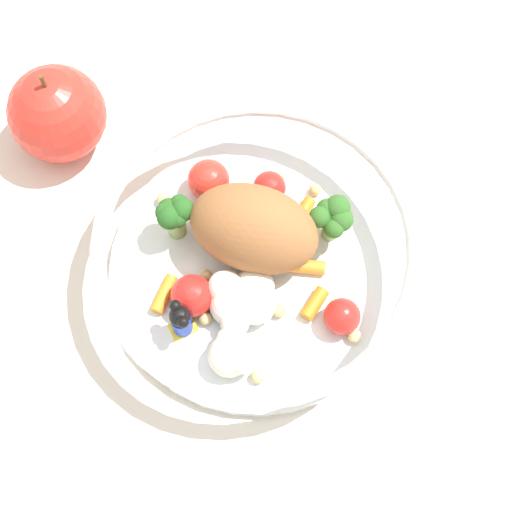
{
  "coord_description": "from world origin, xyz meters",
  "views": [
    {
      "loc": [
        -0.19,
        0.14,
        0.57
      ],
      "look_at": [
        -0.02,
        0.01,
        0.03
      ],
      "focal_mm": 54.14,
      "sensor_mm": 36.0,
      "label": 1
    }
  ],
  "objects": [
    {
      "name": "ground_plane",
      "position": [
        0.0,
        0.0,
        0.0
      ],
      "size": [
        2.4,
        2.4,
        0.0
      ],
      "primitive_type": "plane",
      "color": "silver"
    },
    {
      "name": "food_container",
      "position": [
        -0.01,
        0.01,
        0.03
      ],
      "size": [
        0.24,
        0.24,
        0.08
      ],
      "color": "white",
      "rests_on": "ground_plane"
    },
    {
      "name": "loose_apple",
      "position": [
        0.18,
        0.07,
        0.04
      ],
      "size": [
        0.08,
        0.08,
        0.09
      ],
      "color": "red",
      "rests_on": "ground_plane"
    }
  ]
}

